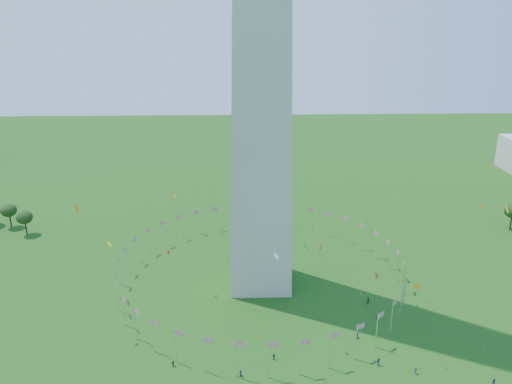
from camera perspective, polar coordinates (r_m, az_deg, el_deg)
flag_ring at (r=144.75m, az=0.47°, el=-8.72°), size 80.24×80.24×9.00m
kites_aloft at (r=116.04m, az=8.07°, el=-7.44°), size 106.19×72.94×37.18m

